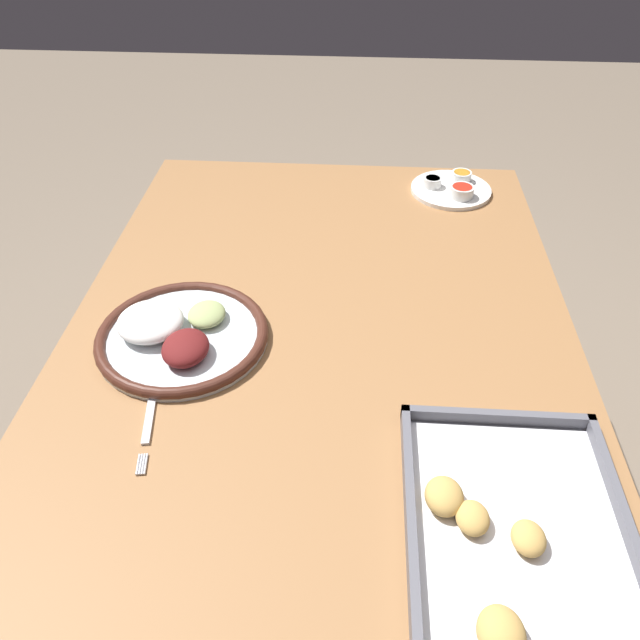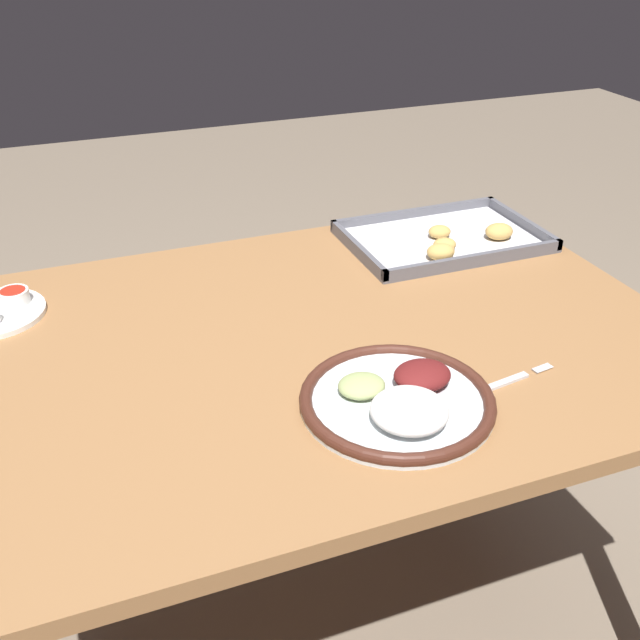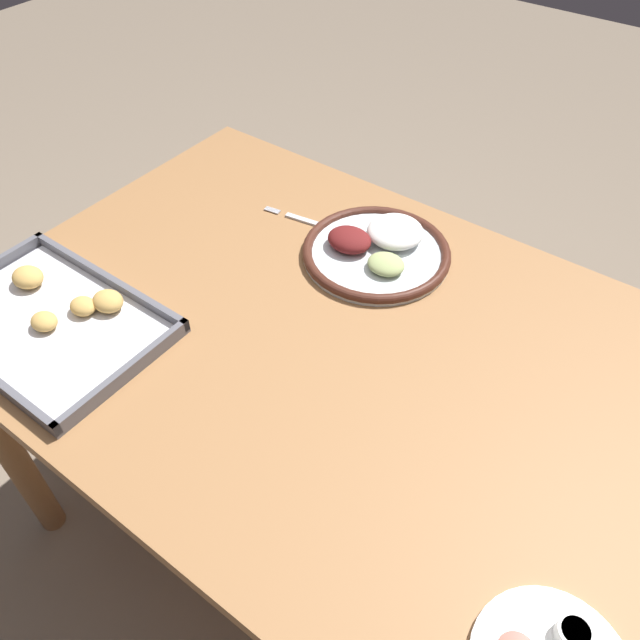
# 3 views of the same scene
# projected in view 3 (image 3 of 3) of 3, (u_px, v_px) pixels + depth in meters

# --- Properties ---
(ground_plane) EXTENTS (8.00, 8.00, 0.00)m
(ground_plane) POSITION_uv_depth(u_px,v_px,m) (325.00, 532.00, 1.62)
(ground_plane) COLOR #7A6B59
(dining_table) EXTENTS (1.29, 0.90, 0.75)m
(dining_table) POSITION_uv_depth(u_px,v_px,m) (326.00, 373.00, 1.16)
(dining_table) COLOR olive
(dining_table) RESTS_ON ground_plane
(dinner_plate) EXTENTS (0.30, 0.30, 0.05)m
(dinner_plate) POSITION_uv_depth(u_px,v_px,m) (377.00, 249.00, 1.23)
(dinner_plate) COLOR silver
(dinner_plate) RESTS_ON dining_table
(fork) EXTENTS (0.20, 0.04, 0.00)m
(fork) POSITION_uv_depth(u_px,v_px,m) (310.00, 222.00, 1.32)
(fork) COLOR silver
(fork) RESTS_ON dining_table
(baking_tray) EXTENTS (0.42, 0.28, 0.04)m
(baking_tray) POSITION_uv_depth(u_px,v_px,m) (52.00, 318.00, 1.10)
(baking_tray) COLOR #595960
(baking_tray) RESTS_ON dining_table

